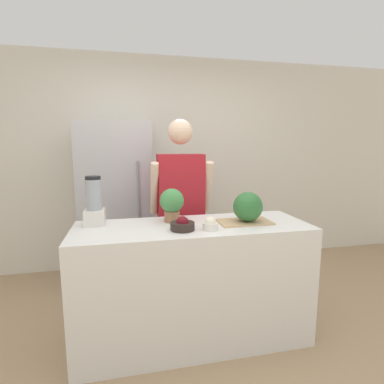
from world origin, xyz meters
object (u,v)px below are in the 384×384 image
at_px(watermelon, 248,207).
at_px(potted_plant, 172,203).
at_px(blender, 94,204).
at_px(bowl_cream, 210,224).
at_px(bowl_cherries, 182,225).
at_px(person, 181,211).
at_px(refrigerator, 117,203).

bearing_deg(watermelon, potted_plant, 163.81).
xyz_separation_m(watermelon, potted_plant, (-0.57, 0.17, 0.02)).
bearing_deg(blender, watermelon, -9.53).
relative_size(watermelon, bowl_cream, 2.05).
bearing_deg(blender, potted_plant, -2.81).
xyz_separation_m(bowl_cherries, potted_plant, (-0.04, 0.25, 0.11)).
xyz_separation_m(blender, potted_plant, (0.59, -0.03, -0.01)).
bearing_deg(bowl_cherries, watermelon, 9.07).
xyz_separation_m(bowl_cherries, blender, (-0.63, 0.28, 0.13)).
height_order(person, bowl_cream, person).
bearing_deg(refrigerator, potted_plant, -67.76).
relative_size(bowl_cherries, blender, 0.47).
bearing_deg(potted_plant, person, 71.45).
distance_m(watermelon, potted_plant, 0.59).
height_order(bowl_cherries, blender, blender).
xyz_separation_m(person, bowl_cream, (0.08, -0.74, 0.06)).
bearing_deg(refrigerator, blender, -96.72).
xyz_separation_m(bowl_cream, blender, (-0.82, 0.32, 0.13)).
distance_m(refrigerator, blender, 1.12).
bearing_deg(watermelon, bowl_cream, -160.16).
relative_size(person, potted_plant, 6.66).
bearing_deg(bowl_cream, bowl_cherries, 169.42).
distance_m(person, bowl_cream, 0.75).
bearing_deg(potted_plant, watermelon, -16.19).
bearing_deg(watermelon, person, 123.88).
xyz_separation_m(refrigerator, blender, (-0.13, -1.09, 0.21)).
relative_size(watermelon, potted_plant, 0.87).
bearing_deg(blender, bowl_cream, -21.06).
bearing_deg(bowl_cream, potted_plant, 129.07).
distance_m(refrigerator, watermelon, 1.66).
bearing_deg(blender, person, 29.97).
distance_m(watermelon, bowl_cream, 0.37).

